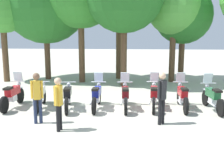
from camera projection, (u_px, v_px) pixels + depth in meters
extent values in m
plane|color=#BCB7A8|center=(111.00, 109.00, 11.02)|extent=(80.00, 80.00, 0.00)
cylinder|color=black|center=(20.00, 96.00, 11.86)|extent=(0.11, 0.64, 0.64)
cylinder|color=black|center=(4.00, 105.00, 10.34)|extent=(0.11, 0.64, 0.64)
cube|color=silver|center=(20.00, 88.00, 11.80)|extent=(0.13, 0.36, 0.04)
cube|color=red|center=(13.00, 91.00, 11.09)|extent=(0.28, 0.95, 0.30)
cube|color=silver|center=(13.00, 98.00, 11.09)|extent=(0.23, 0.40, 0.24)
cube|color=black|center=(8.00, 88.00, 10.66)|extent=(0.25, 0.44, 0.08)
cylinder|color=silver|center=(19.00, 89.00, 11.72)|extent=(0.05, 0.23, 0.64)
cylinder|color=silver|center=(18.00, 81.00, 11.57)|extent=(0.62, 0.05, 0.04)
sphere|color=silver|center=(19.00, 84.00, 11.72)|extent=(0.16, 0.16, 0.16)
cylinder|color=silver|center=(5.00, 101.00, 10.81)|extent=(0.08, 0.70, 0.07)
cube|color=silver|center=(18.00, 76.00, 11.59)|extent=(0.36, 0.14, 0.39)
cylinder|color=black|center=(44.00, 96.00, 11.80)|extent=(0.20, 0.65, 0.64)
cylinder|color=black|center=(36.00, 105.00, 10.27)|extent=(0.20, 0.65, 0.64)
cube|color=silver|center=(43.00, 88.00, 11.73)|extent=(0.17, 0.37, 0.04)
cube|color=silver|center=(40.00, 91.00, 11.02)|extent=(0.40, 0.98, 0.30)
cube|color=silver|center=(40.00, 98.00, 11.02)|extent=(0.28, 0.43, 0.24)
cube|color=black|center=(38.00, 89.00, 10.59)|extent=(0.30, 0.47, 0.08)
cylinder|color=silver|center=(43.00, 89.00, 11.65)|extent=(0.08, 0.23, 0.64)
cylinder|color=silver|center=(42.00, 82.00, 11.50)|extent=(0.62, 0.13, 0.04)
sphere|color=silver|center=(43.00, 84.00, 11.65)|extent=(0.18, 0.18, 0.16)
cylinder|color=silver|center=(35.00, 102.00, 10.73)|extent=(0.18, 0.70, 0.07)
cylinder|color=black|center=(69.00, 97.00, 11.67)|extent=(0.21, 0.65, 0.64)
cylinder|color=black|center=(66.00, 106.00, 10.15)|extent=(0.21, 0.65, 0.64)
cube|color=silver|center=(69.00, 89.00, 11.61)|extent=(0.18, 0.38, 0.04)
cube|color=black|center=(68.00, 92.00, 10.90)|extent=(0.42, 0.98, 0.30)
cube|color=silver|center=(68.00, 99.00, 10.90)|extent=(0.28, 0.43, 0.24)
cube|color=black|center=(67.00, 89.00, 10.47)|extent=(0.31, 0.47, 0.08)
cylinder|color=silver|center=(69.00, 90.00, 11.53)|extent=(0.09, 0.23, 0.64)
cylinder|color=silver|center=(68.00, 82.00, 11.38)|extent=(0.62, 0.14, 0.04)
sphere|color=silver|center=(69.00, 84.00, 11.53)|extent=(0.18, 0.18, 0.16)
cylinder|color=silver|center=(63.00, 103.00, 10.60)|extent=(0.19, 0.70, 0.07)
cylinder|color=black|center=(99.00, 96.00, 11.72)|extent=(0.11, 0.64, 0.64)
cylinder|color=black|center=(94.00, 106.00, 10.20)|extent=(0.11, 0.64, 0.64)
cube|color=silver|center=(99.00, 88.00, 11.66)|extent=(0.12, 0.36, 0.04)
cube|color=navy|center=(97.00, 92.00, 10.95)|extent=(0.27, 0.95, 0.30)
cube|color=silver|center=(97.00, 99.00, 10.95)|extent=(0.22, 0.40, 0.24)
cube|color=black|center=(95.00, 89.00, 10.52)|extent=(0.24, 0.44, 0.08)
cylinder|color=silver|center=(99.00, 89.00, 11.58)|extent=(0.05, 0.23, 0.64)
cylinder|color=silver|center=(98.00, 82.00, 11.43)|extent=(0.62, 0.04, 0.04)
sphere|color=silver|center=(99.00, 84.00, 11.58)|extent=(0.16, 0.16, 0.16)
cylinder|color=silver|center=(92.00, 102.00, 10.68)|extent=(0.08, 0.70, 0.07)
cube|color=silver|center=(99.00, 77.00, 11.45)|extent=(0.36, 0.14, 0.39)
cylinder|color=black|center=(125.00, 97.00, 11.69)|extent=(0.14, 0.64, 0.64)
cylinder|color=black|center=(126.00, 106.00, 10.16)|extent=(0.14, 0.64, 0.64)
cube|color=silver|center=(125.00, 89.00, 11.62)|extent=(0.14, 0.37, 0.04)
cube|color=maroon|center=(125.00, 92.00, 10.91)|extent=(0.32, 0.96, 0.30)
cube|color=silver|center=(125.00, 99.00, 10.91)|extent=(0.24, 0.41, 0.24)
cube|color=black|center=(126.00, 89.00, 10.48)|extent=(0.27, 0.45, 0.08)
cylinder|color=silver|center=(125.00, 90.00, 11.54)|extent=(0.06, 0.23, 0.64)
cylinder|color=silver|center=(125.00, 82.00, 11.39)|extent=(0.62, 0.07, 0.04)
sphere|color=silver|center=(125.00, 84.00, 11.54)|extent=(0.17, 0.17, 0.16)
cylinder|color=silver|center=(121.00, 102.00, 10.63)|extent=(0.11, 0.70, 0.07)
cube|color=silver|center=(125.00, 77.00, 11.41)|extent=(0.37, 0.15, 0.39)
cylinder|color=black|center=(154.00, 96.00, 11.75)|extent=(0.14, 0.65, 0.64)
cylinder|color=black|center=(154.00, 106.00, 10.25)|extent=(0.14, 0.65, 0.64)
cube|color=silver|center=(154.00, 88.00, 11.69)|extent=(0.14, 0.37, 0.04)
cube|color=red|center=(154.00, 92.00, 10.99)|extent=(0.32, 0.96, 0.30)
cube|color=silver|center=(154.00, 99.00, 10.99)|extent=(0.25, 0.41, 0.24)
cube|color=black|center=(154.00, 89.00, 10.56)|extent=(0.27, 0.45, 0.08)
cylinder|color=silver|center=(154.00, 89.00, 11.61)|extent=(0.06, 0.23, 0.64)
cylinder|color=silver|center=(154.00, 82.00, 11.46)|extent=(0.62, 0.08, 0.04)
sphere|color=silver|center=(154.00, 84.00, 11.61)|extent=(0.17, 0.17, 0.16)
cylinder|color=silver|center=(149.00, 102.00, 10.73)|extent=(0.12, 0.70, 0.07)
cube|color=silver|center=(154.00, 77.00, 11.48)|extent=(0.37, 0.16, 0.39)
cylinder|color=black|center=(179.00, 96.00, 11.70)|extent=(0.10, 0.64, 0.64)
cylinder|color=black|center=(186.00, 106.00, 10.18)|extent=(0.10, 0.64, 0.64)
cube|color=silver|center=(180.00, 89.00, 11.64)|extent=(0.12, 0.36, 0.04)
cube|color=red|center=(183.00, 92.00, 10.92)|extent=(0.27, 0.95, 0.30)
cube|color=silver|center=(182.00, 99.00, 10.92)|extent=(0.22, 0.40, 0.24)
cube|color=black|center=(185.00, 89.00, 10.50)|extent=(0.24, 0.44, 0.08)
cylinder|color=silver|center=(180.00, 90.00, 11.55)|extent=(0.05, 0.23, 0.64)
cylinder|color=silver|center=(181.00, 82.00, 11.40)|extent=(0.62, 0.04, 0.04)
sphere|color=silver|center=(180.00, 84.00, 11.55)|extent=(0.16, 0.16, 0.16)
cylinder|color=silver|center=(179.00, 102.00, 10.65)|extent=(0.08, 0.70, 0.07)
cube|color=silver|center=(181.00, 77.00, 11.43)|extent=(0.36, 0.14, 0.39)
cylinder|color=black|center=(206.00, 98.00, 11.44)|extent=(0.17, 0.65, 0.64)
cylinder|color=black|center=(221.00, 108.00, 9.92)|extent=(0.17, 0.65, 0.64)
cube|color=silver|center=(206.00, 90.00, 11.38)|extent=(0.16, 0.37, 0.04)
cube|color=#1E6033|center=(213.00, 93.00, 10.67)|extent=(0.36, 0.97, 0.30)
cube|color=silver|center=(213.00, 101.00, 10.67)|extent=(0.26, 0.42, 0.24)
cube|color=black|center=(217.00, 91.00, 10.24)|extent=(0.28, 0.46, 0.08)
cylinder|color=silver|center=(207.00, 91.00, 11.30)|extent=(0.07, 0.23, 0.64)
cylinder|color=silver|center=(208.00, 83.00, 11.15)|extent=(0.62, 0.10, 0.04)
sphere|color=silver|center=(207.00, 85.00, 11.30)|extent=(0.18, 0.18, 0.16)
cylinder|color=silver|center=(212.00, 104.00, 10.38)|extent=(0.14, 0.70, 0.07)
cube|color=silver|center=(208.00, 78.00, 11.17)|extent=(0.37, 0.17, 0.39)
cylinder|color=#232D4C|center=(41.00, 111.00, 9.19)|extent=(0.14, 0.14, 0.82)
cylinder|color=#232D4C|center=(35.00, 111.00, 9.16)|extent=(0.14, 0.14, 0.82)
cube|color=gold|center=(37.00, 90.00, 9.04)|extent=(0.27, 0.26, 0.62)
cylinder|color=gold|center=(42.00, 89.00, 9.08)|extent=(0.10, 0.10, 0.58)
cylinder|color=gold|center=(32.00, 90.00, 9.01)|extent=(0.10, 0.10, 0.58)
sphere|color=brown|center=(36.00, 76.00, 8.96)|extent=(0.28, 0.28, 0.22)
cylinder|color=black|center=(60.00, 117.00, 8.57)|extent=(0.12, 0.12, 0.80)
cylinder|color=black|center=(58.00, 119.00, 8.40)|extent=(0.12, 0.12, 0.80)
cube|color=gold|center=(58.00, 96.00, 8.36)|extent=(0.23, 0.25, 0.60)
cylinder|color=gold|center=(60.00, 94.00, 8.51)|extent=(0.09, 0.09, 0.57)
cylinder|color=gold|center=(56.00, 96.00, 8.20)|extent=(0.09, 0.09, 0.57)
sphere|color=#DBAD89|center=(58.00, 81.00, 8.28)|extent=(0.25, 0.25, 0.22)
cylinder|color=black|center=(160.00, 112.00, 9.03)|extent=(0.16, 0.16, 0.83)
cylinder|color=black|center=(163.00, 111.00, 9.14)|extent=(0.16, 0.16, 0.83)
cube|color=#262628|center=(162.00, 90.00, 8.95)|extent=(0.30, 0.30, 0.63)
cylinder|color=#262628|center=(159.00, 90.00, 8.84)|extent=(0.11, 0.11, 0.59)
cylinder|color=#262628|center=(165.00, 89.00, 9.06)|extent=(0.11, 0.11, 0.59)
sphere|color=#DBAD89|center=(163.00, 76.00, 8.87)|extent=(0.32, 0.32, 0.23)
cylinder|color=brown|center=(5.00, 53.00, 16.88)|extent=(0.36, 0.36, 3.43)
sphere|color=#3D8E33|center=(2.00, 4.00, 16.36)|extent=(3.35, 3.35, 3.35)
cylinder|color=brown|center=(47.00, 55.00, 17.77)|extent=(0.36, 0.36, 3.07)
sphere|color=#236623|center=(45.00, 0.00, 17.15)|extent=(5.35, 5.35, 5.35)
cylinder|color=brown|center=(82.00, 50.00, 16.63)|extent=(0.36, 0.36, 3.84)
cylinder|color=brown|center=(119.00, 49.00, 17.94)|extent=(0.36, 0.36, 3.88)
cylinder|color=brown|center=(124.00, 54.00, 15.56)|extent=(0.36, 0.36, 3.57)
cylinder|color=brown|center=(172.00, 55.00, 16.84)|extent=(0.36, 0.36, 3.29)
sphere|color=#4C9E3D|center=(174.00, 8.00, 16.33)|extent=(3.21, 3.21, 3.21)
cylinder|color=brown|center=(181.00, 58.00, 17.52)|extent=(0.36, 0.36, 2.79)
sphere|color=#236623|center=(183.00, 15.00, 17.04)|extent=(3.56, 3.56, 3.56)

